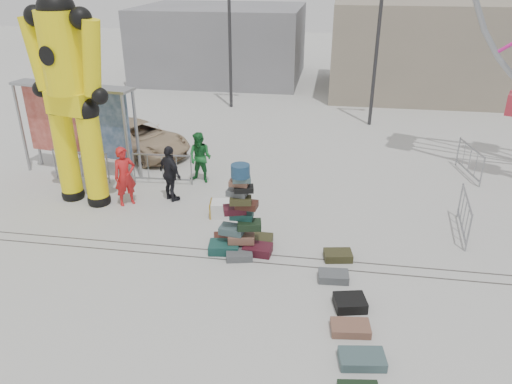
% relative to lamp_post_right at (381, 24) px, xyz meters
% --- Properties ---
extents(ground, '(90.00, 90.00, 0.00)m').
position_rel_lamp_post_right_xyz_m(ground, '(-3.09, -13.00, -4.48)').
color(ground, '#9E9E99').
rests_on(ground, ground).
extents(track_line_near, '(40.00, 0.04, 0.01)m').
position_rel_lamp_post_right_xyz_m(track_line_near, '(-3.09, -12.40, -4.48)').
color(track_line_near, '#47443F').
rests_on(track_line_near, ground).
extents(track_line_far, '(40.00, 0.04, 0.01)m').
position_rel_lamp_post_right_xyz_m(track_line_far, '(-3.09, -12.00, -4.48)').
color(track_line_far, '#47443F').
rests_on(track_line_far, ground).
extents(building_right, '(12.00, 8.00, 5.00)m').
position_rel_lamp_post_right_xyz_m(building_right, '(3.91, 7.00, -1.98)').
color(building_right, gray).
rests_on(building_right, ground).
extents(building_left, '(10.00, 8.00, 4.40)m').
position_rel_lamp_post_right_xyz_m(building_left, '(-9.09, 9.00, -2.28)').
color(building_left, gray).
rests_on(building_left, ground).
extents(lamp_post_right, '(1.41, 0.25, 8.00)m').
position_rel_lamp_post_right_xyz_m(lamp_post_right, '(0.00, 0.00, 0.00)').
color(lamp_post_right, '#2D2D30').
rests_on(lamp_post_right, ground).
extents(lamp_post_left, '(1.41, 0.25, 8.00)m').
position_rel_lamp_post_right_xyz_m(lamp_post_left, '(-7.00, 2.00, 0.00)').
color(lamp_post_left, '#2D2D30').
rests_on(lamp_post_left, ground).
extents(suitcase_tower, '(1.70, 1.52, 2.43)m').
position_rel_lamp_post_right_xyz_m(suitcase_tower, '(-3.98, -11.80, -3.80)').
color(suitcase_tower, '#17453F').
rests_on(suitcase_tower, ground).
extents(crash_test_dummy, '(2.80, 1.23, 7.03)m').
position_rel_lamp_post_right_xyz_m(crash_test_dummy, '(-9.41, -9.70, -0.78)').
color(crash_test_dummy, black).
rests_on(crash_test_dummy, ground).
extents(banner_scaffold, '(4.51, 1.44, 3.22)m').
position_rel_lamp_post_right_xyz_m(banner_scaffold, '(-10.49, -7.67, -2.06)').
color(banner_scaffold, gray).
rests_on(banner_scaffold, ground).
extents(steamer_trunk, '(1.03, 0.68, 0.45)m').
position_rel_lamp_post_right_xyz_m(steamer_trunk, '(-4.78, -10.00, -4.26)').
color(steamer_trunk, silver).
rests_on(steamer_trunk, ground).
extents(row_case_0, '(0.78, 0.59, 0.21)m').
position_rel_lamp_post_right_xyz_m(row_case_0, '(-1.43, -11.91, -4.38)').
color(row_case_0, '#37361B').
rests_on(row_case_0, ground).
extents(row_case_1, '(0.75, 0.51, 0.20)m').
position_rel_lamp_post_right_xyz_m(row_case_1, '(-1.53, -12.86, -4.38)').
color(row_case_1, '#515558').
rests_on(row_case_1, ground).
extents(row_case_2, '(0.80, 0.72, 0.25)m').
position_rel_lamp_post_right_xyz_m(row_case_2, '(-1.15, -13.86, -4.36)').
color(row_case_2, black).
rests_on(row_case_2, ground).
extents(row_case_3, '(0.86, 0.59, 0.18)m').
position_rel_lamp_post_right_xyz_m(row_case_3, '(-1.14, -14.66, -4.39)').
color(row_case_3, brown).
rests_on(row_case_3, ground).
extents(row_case_4, '(0.94, 0.65, 0.20)m').
position_rel_lamp_post_right_xyz_m(row_case_4, '(-0.94, -15.54, -4.38)').
color(row_case_4, '#415A5D').
rests_on(row_case_4, ground).
extents(barricade_dummy_a, '(1.98, 0.48, 1.10)m').
position_rel_lamp_post_right_xyz_m(barricade_dummy_a, '(-11.08, -6.69, -3.93)').
color(barricade_dummy_a, gray).
rests_on(barricade_dummy_a, ground).
extents(barricade_dummy_b, '(2.00, 0.19, 1.10)m').
position_rel_lamp_post_right_xyz_m(barricade_dummy_b, '(-10.26, -8.23, -3.93)').
color(barricade_dummy_b, gray).
rests_on(barricade_dummy_b, ground).
extents(barricade_dummy_c, '(2.00, 0.21, 1.10)m').
position_rel_lamp_post_right_xyz_m(barricade_dummy_c, '(-7.41, -8.04, -3.93)').
color(barricade_dummy_c, gray).
rests_on(barricade_dummy_c, ground).
extents(barricade_wheel_front, '(0.29, 2.00, 1.10)m').
position_rel_lamp_post_right_xyz_m(barricade_wheel_front, '(1.99, -10.00, -3.93)').
color(barricade_wheel_front, gray).
rests_on(barricade_wheel_front, ground).
extents(barricade_wheel_back, '(0.48, 1.98, 1.10)m').
position_rel_lamp_post_right_xyz_m(barricade_wheel_back, '(3.07, -5.65, -3.93)').
color(barricade_wheel_back, gray).
rests_on(barricade_wheel_back, ground).
extents(pedestrian_red, '(0.81, 0.79, 1.88)m').
position_rel_lamp_post_right_xyz_m(pedestrian_red, '(-8.01, -9.71, -3.54)').
color(pedestrian_red, red).
rests_on(pedestrian_red, ground).
extents(pedestrian_green, '(0.99, 0.85, 1.76)m').
position_rel_lamp_post_right_xyz_m(pedestrian_green, '(-6.17, -7.65, -3.60)').
color(pedestrian_green, '#19652A').
rests_on(pedestrian_green, ground).
extents(pedestrian_black, '(1.11, 1.02, 1.82)m').
position_rel_lamp_post_right_xyz_m(pedestrian_black, '(-6.72, -9.22, -3.57)').
color(pedestrian_black, black).
rests_on(pedestrian_black, ground).
extents(parked_suv, '(5.00, 3.99, 1.26)m').
position_rel_lamp_post_right_xyz_m(parked_suv, '(-9.33, -5.34, -3.85)').
color(parked_suv, tan).
rests_on(parked_suv, ground).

